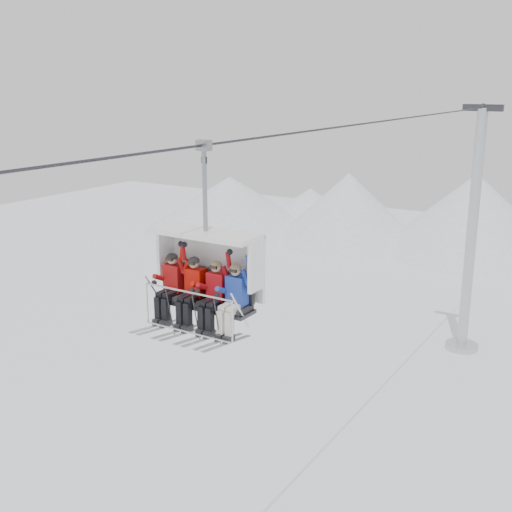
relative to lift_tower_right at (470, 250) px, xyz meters
The scene contains 8 objects.
ridgeline 20.33m from the lift_tower_right, 94.51° to the left, with size 72.00×21.00×7.00m.
lift_tower_right is the anchor object (origin of this frame).
haul_cable 23.25m from the lift_tower_right, 90.00° to the right, with size 0.06×0.06×50.00m, color #313136.
chairlift_carrier 24.39m from the lift_tower_right, 90.00° to the right, with size 2.45×1.17×3.98m.
skier_far_left 24.62m from the lift_tower_right, 92.03° to the right, with size 0.42×1.69×1.66m.
skier_center_left 24.60m from the lift_tower_right, 90.60° to the right, with size 0.42×1.69×1.66m.
skier_center_right 24.60m from the lift_tower_right, 89.22° to the right, with size 0.42×1.69×1.66m.
skier_far_right 24.61m from the lift_tower_right, 88.05° to the right, with size 0.42×1.69×1.66m.
Camera 1 is at (7.91, -12.69, 14.54)m, focal length 45.00 mm.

